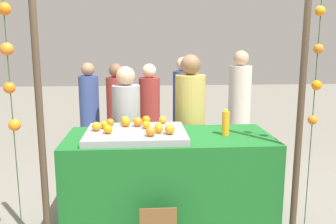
% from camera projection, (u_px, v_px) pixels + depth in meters
% --- Properties ---
extents(stall_counter, '(1.95, 0.86, 0.92)m').
position_uv_depth(stall_counter, '(169.00, 182.00, 3.52)').
color(stall_counter, '#196023').
rests_on(stall_counter, ground_plane).
extents(orange_tray, '(0.93, 0.73, 0.06)m').
position_uv_depth(orange_tray, '(136.00, 134.00, 3.38)').
color(orange_tray, gray).
rests_on(orange_tray, stall_counter).
extents(orange_0, '(0.09, 0.09, 0.09)m').
position_uv_depth(orange_0, '(138.00, 122.00, 3.54)').
color(orange_0, orange).
rests_on(orange_0, orange_tray).
extents(orange_1, '(0.08, 0.08, 0.08)m').
position_uv_depth(orange_1, '(108.00, 129.00, 3.26)').
color(orange_1, orange).
rests_on(orange_1, orange_tray).
extents(orange_2, '(0.09, 0.09, 0.09)m').
position_uv_depth(orange_2, '(151.00, 131.00, 3.17)').
color(orange_2, orange).
rests_on(orange_2, orange_tray).
extents(orange_3, '(0.08, 0.08, 0.08)m').
position_uv_depth(orange_3, '(96.00, 126.00, 3.36)').
color(orange_3, orange).
rests_on(orange_3, orange_tray).
extents(orange_4, '(0.08, 0.08, 0.08)m').
position_uv_depth(orange_4, '(125.00, 120.00, 3.63)').
color(orange_4, orange).
rests_on(orange_4, orange_tray).
extents(orange_5, '(0.07, 0.07, 0.07)m').
position_uv_depth(orange_5, '(146.00, 125.00, 3.46)').
color(orange_5, orange).
rests_on(orange_5, orange_tray).
extents(orange_6, '(0.07, 0.07, 0.07)m').
position_uv_depth(orange_6, '(104.00, 125.00, 3.45)').
color(orange_6, orange).
rests_on(orange_6, orange_tray).
extents(orange_7, '(0.08, 0.08, 0.08)m').
position_uv_depth(orange_7, '(159.00, 126.00, 3.38)').
color(orange_7, orange).
rests_on(orange_7, orange_tray).
extents(orange_8, '(0.09, 0.09, 0.09)m').
position_uv_depth(orange_8, '(170.00, 129.00, 3.24)').
color(orange_8, orange).
rests_on(orange_8, orange_tray).
extents(orange_9, '(0.08, 0.08, 0.08)m').
position_uv_depth(orange_9, '(159.00, 129.00, 3.28)').
color(orange_9, orange).
rests_on(orange_9, orange_tray).
extents(orange_10, '(0.08, 0.08, 0.08)m').
position_uv_depth(orange_10, '(126.00, 122.00, 3.53)').
color(orange_10, orange).
rests_on(orange_10, orange_tray).
extents(orange_11, '(0.09, 0.09, 0.09)m').
position_uv_depth(orange_11, '(146.00, 120.00, 3.64)').
color(orange_11, orange).
rests_on(orange_11, orange_tray).
extents(orange_12, '(0.08, 0.08, 0.08)m').
position_uv_depth(orange_12, '(163.00, 120.00, 3.67)').
color(orange_12, orange).
rests_on(orange_12, orange_tray).
extents(orange_13, '(0.08, 0.08, 0.08)m').
position_uv_depth(orange_13, '(110.00, 122.00, 3.55)').
color(orange_13, orange).
rests_on(orange_13, orange_tray).
extents(juice_bottle, '(0.07, 0.07, 0.25)m').
position_uv_depth(juice_bottle, '(226.00, 123.00, 3.44)').
color(juice_bottle, orange).
rests_on(juice_bottle, stall_counter).
extents(vendor_left, '(0.31, 0.31, 1.54)m').
position_uv_depth(vendor_left, '(127.00, 140.00, 4.08)').
color(vendor_left, '#99999E').
rests_on(vendor_left, ground_plane).
extents(vendor_right, '(0.33, 0.33, 1.67)m').
position_uv_depth(vendor_right, '(190.00, 134.00, 4.11)').
color(vendor_right, tan).
rests_on(vendor_right, ground_plane).
extents(crowd_person_0, '(0.32, 0.32, 1.58)m').
position_uv_depth(crowd_person_0, '(183.00, 112.00, 5.59)').
color(crowd_person_0, '#384C8C').
rests_on(crowd_person_0, ground_plane).
extents(crowd_person_1, '(0.30, 0.30, 1.51)m').
position_uv_depth(crowd_person_1, '(117.00, 119.00, 5.29)').
color(crowd_person_1, maroon).
rests_on(crowd_person_1, ground_plane).
extents(crowd_person_2, '(0.30, 0.30, 1.50)m').
position_uv_depth(crowd_person_2, '(90.00, 115.00, 5.60)').
color(crowd_person_2, '#384C8C').
rests_on(crowd_person_2, ground_plane).
extents(crowd_person_3, '(0.34, 0.34, 1.68)m').
position_uv_depth(crowd_person_3, '(239.00, 110.00, 5.51)').
color(crowd_person_3, beige).
rests_on(crowd_person_3, ground_plane).
extents(crowd_person_4, '(0.30, 0.30, 1.50)m').
position_uv_depth(crowd_person_4, '(150.00, 119.00, 5.26)').
color(crowd_person_4, maroon).
rests_on(crowd_person_4, ground_plane).
extents(canopy_post_left, '(0.06, 0.06, 2.32)m').
position_uv_depth(canopy_post_left, '(41.00, 124.00, 2.85)').
color(canopy_post_left, '#473828').
rests_on(canopy_post_left, ground_plane).
extents(canopy_post_right, '(0.06, 0.06, 2.32)m').
position_uv_depth(canopy_post_right, '(300.00, 120.00, 3.01)').
color(canopy_post_right, '#473828').
rests_on(canopy_post_right, ground_plane).
extents(garland_strand_left, '(0.11, 0.10, 2.14)m').
position_uv_depth(garland_strand_left, '(9.00, 70.00, 2.76)').
color(garland_strand_left, '#2D4C23').
rests_on(garland_strand_left, ground_plane).
extents(garland_strand_right, '(0.10, 0.10, 2.14)m').
position_uv_depth(garland_strand_right, '(317.00, 71.00, 2.95)').
color(garland_strand_right, '#2D4C23').
rests_on(garland_strand_right, ground_plane).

